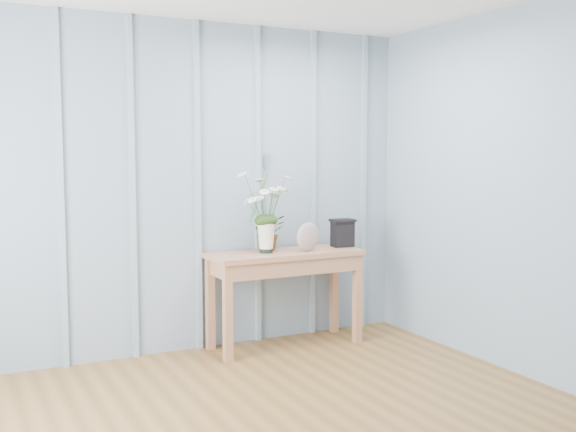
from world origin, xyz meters
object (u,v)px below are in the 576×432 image
daisy_vase (266,200)px  carved_box (342,233)px  sideboard (285,266)px  felt_disc_vessel (308,237)px

daisy_vase → carved_box: 0.75m
sideboard → daisy_vase: 0.54m
daisy_vase → felt_disc_vessel: 0.44m
sideboard → daisy_vase: bearing=-179.2°
felt_disc_vessel → daisy_vase: bearing=151.9°
sideboard → felt_disc_vessel: 0.29m
daisy_vase → felt_disc_vessel: size_ratio=2.85×
felt_disc_vessel → carved_box: size_ratio=1.00×
daisy_vase → carved_box: daisy_vase is taller
sideboard → daisy_vase: size_ratio=1.87×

